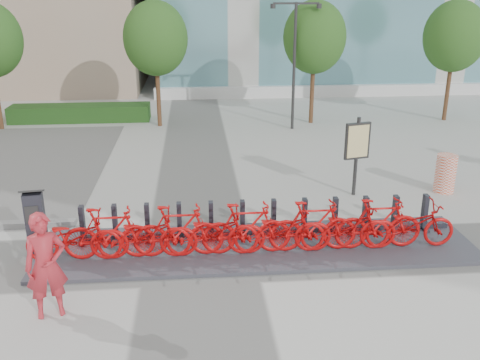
{
  "coord_description": "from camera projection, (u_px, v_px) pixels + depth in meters",
  "views": [
    {
      "loc": [
        -0.03,
        -10.34,
        5.44
      ],
      "look_at": [
        1.0,
        1.5,
        1.2
      ],
      "focal_mm": 40.0,
      "sensor_mm": 36.0,
      "label": 1
    }
  ],
  "objects": [
    {
      "name": "ground",
      "position": [
        200.0,
        257.0,
        11.54
      ],
      "size": [
        120.0,
        120.0,
        0.0
      ],
      "primitive_type": "plane",
      "color": "#B9BAB4"
    },
    {
      "name": "hedge_b",
      "position": [
        81.0,
        113.0,
        23.39
      ],
      "size": [
        6.0,
        1.2,
        0.7
      ],
      "primitive_type": "cube",
      "color": "#213E1A",
      "rests_on": "ground"
    },
    {
      "name": "tree_1",
      "position": [
        155.0,
        39.0,
        21.47
      ],
      "size": [
        2.6,
        2.6,
        5.1
      ],
      "color": "#57331E",
      "rests_on": "ground"
    },
    {
      "name": "tree_2",
      "position": [
        314.0,
        37.0,
        22.0
      ],
      "size": [
        2.6,
        2.6,
        5.1
      ],
      "color": "#57331E",
      "rests_on": "ground"
    },
    {
      "name": "tree_3",
      "position": [
        455.0,
        36.0,
        22.49
      ],
      "size": [
        2.6,
        2.6,
        5.1
      ],
      "color": "#57331E",
      "rests_on": "ground"
    },
    {
      "name": "streetlamp",
      "position": [
        295.0,
        52.0,
        21.13
      ],
      "size": [
        2.0,
        0.2,
        5.0
      ],
      "color": "#252525",
      "rests_on": "ground"
    },
    {
      "name": "dock_pad",
      "position": [
        258.0,
        247.0,
        11.91
      ],
      "size": [
        9.6,
        2.4,
        0.08
      ],
      "primitive_type": "cube",
      "color": "#41414C",
      "rests_on": "ground"
    },
    {
      "name": "dock_rail_posts",
      "position": [
        258.0,
        219.0,
        12.2
      ],
      "size": [
        8.02,
        0.5,
        0.85
      ],
      "primitive_type": null,
      "color": "#24242D",
      "rests_on": "dock_pad"
    },
    {
      "name": "bike_0",
      "position": [
        74.0,
        237.0,
        11.07
      ],
      "size": [
        1.98,
        0.69,
        1.04
      ],
      "primitive_type": "imported",
      "rotation": [
        0.0,
        0.0,
        1.57
      ],
      "color": "#BD0A0A",
      "rests_on": "dock_pad"
    },
    {
      "name": "bike_1",
      "position": [
        109.0,
        234.0,
        11.11
      ],
      "size": [
        1.92,
        0.54,
        1.15
      ],
      "primitive_type": "imported",
      "rotation": [
        0.0,
        0.0,
        1.57
      ],
      "color": "#BD0A0A",
      "rests_on": "dock_pad"
    },
    {
      "name": "bike_2",
      "position": [
        144.0,
        235.0,
        11.19
      ],
      "size": [
        1.98,
        0.69,
        1.04
      ],
      "primitive_type": "imported",
      "rotation": [
        0.0,
        0.0,
        1.57
      ],
      "color": "#BD0A0A",
      "rests_on": "dock_pad"
    },
    {
      "name": "bike_3",
      "position": [
        178.0,
        231.0,
        11.23
      ],
      "size": [
        1.92,
        0.54,
        1.15
      ],
      "primitive_type": "imported",
      "rotation": [
        0.0,
        0.0,
        1.57
      ],
      "color": "#BD0A0A",
      "rests_on": "dock_pad"
    },
    {
      "name": "bike_4",
      "position": [
        213.0,
        232.0,
        11.31
      ],
      "size": [
        1.98,
        0.69,
        1.04
      ],
      "primitive_type": "imported",
      "rotation": [
        0.0,
        0.0,
        1.57
      ],
      "color": "#BD0A0A",
      "rests_on": "dock_pad"
    },
    {
      "name": "bike_5",
      "position": [
        246.0,
        228.0,
        11.35
      ],
      "size": [
        1.92,
        0.54,
        1.15
      ],
      "primitive_type": "imported",
      "rotation": [
        0.0,
        0.0,
        1.57
      ],
      "color": "#BD0A0A",
      "rests_on": "dock_pad"
    },
    {
      "name": "bike_6",
      "position": [
        280.0,
        230.0,
        11.43
      ],
      "size": [
        1.98,
        0.69,
        1.04
      ],
      "primitive_type": "imported",
      "rotation": [
        0.0,
        0.0,
        1.57
      ],
      "color": "#BD0A0A",
      "rests_on": "dock_pad"
    },
    {
      "name": "bike_7",
      "position": [
        313.0,
        226.0,
        11.47
      ],
      "size": [
        1.92,
        0.54,
        1.15
      ],
      "primitive_type": "imported",
      "rotation": [
        0.0,
        0.0,
        1.57
      ],
      "color": "#BD0A0A",
      "rests_on": "dock_pad"
    },
    {
      "name": "bike_8",
      "position": [
        346.0,
        227.0,
        11.55
      ],
      "size": [
        1.98,
        0.69,
        1.04
      ],
      "primitive_type": "imported",
      "rotation": [
        0.0,
        0.0,
        1.57
      ],
      "color": "#BD0A0A",
      "rests_on": "dock_pad"
    },
    {
      "name": "bike_9",
      "position": [
        378.0,
        224.0,
        11.59
      ],
      "size": [
        1.92,
        0.54,
        1.15
      ],
      "primitive_type": "imported",
      "rotation": [
        0.0,
        0.0,
        1.57
      ],
      "color": "#BD0A0A",
      "rests_on": "dock_pad"
    },
    {
      "name": "bike_10",
      "position": [
        410.0,
        225.0,
        11.66
      ],
      "size": [
        1.98,
        0.69,
        1.04
      ],
      "primitive_type": "imported",
      "rotation": [
        0.0,
        0.0,
        1.57
      ],
      "color": "#BD0A0A",
      "rests_on": "dock_pad"
    },
    {
      "name": "kiosk",
      "position": [
        36.0,
        222.0,
        11.33
      ],
      "size": [
        0.51,
        0.44,
        1.5
      ],
      "rotation": [
        0.0,
        0.0,
        0.14
      ],
      "color": "#24242D",
      "rests_on": "dock_pad"
    },
    {
      "name": "worker_red",
      "position": [
        46.0,
        266.0,
        9.18
      ],
      "size": [
        0.81,
        0.66,
        1.93
      ],
      "primitive_type": "imported",
      "rotation": [
        0.0,
        0.0,
        0.31
      ],
      "color": "#BD2833",
      "rests_on": "ground"
    },
    {
      "name": "construction_barrel",
      "position": [
        445.0,
        174.0,
        15.08
      ],
      "size": [
        0.63,
        0.63,
        1.09
      ],
      "primitive_type": "cylinder",
      "rotation": [
        0.0,
        0.0,
        -0.11
      ],
      "color": "red",
      "rests_on": "ground"
    },
    {
      "name": "map_sign",
      "position": [
        357.0,
        144.0,
        14.54
      ],
      "size": [
        0.73,
        0.29,
        2.22
      ],
      "rotation": [
        0.0,
        0.0,
        0.25
      ],
      "color": "#252525",
      "rests_on": "ground"
    }
  ]
}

